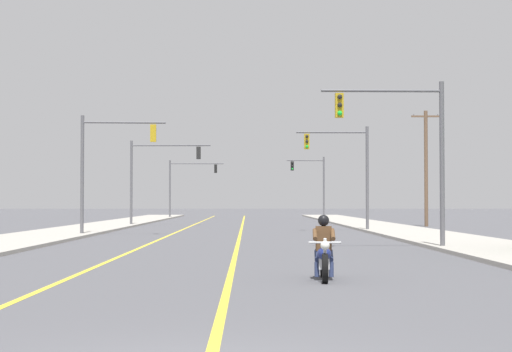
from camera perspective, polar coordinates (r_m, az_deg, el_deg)
name	(u,v)px	position (r m, az deg, el deg)	size (l,w,h in m)	color
lane_stripe_center	(241,229)	(53.35, -1.01, -3.65)	(0.16, 100.00, 0.01)	yellow
lane_stripe_left	(184,229)	(53.50, -4.97, -3.64)	(0.16, 100.00, 0.01)	yellow
sidewalk_kerb_right	(402,231)	(49.16, 9.92, -3.71)	(4.40, 110.00, 0.14)	#ADA89E
sidewalk_kerb_left	(74,231)	(49.38, -12.35, -3.69)	(4.40, 110.00, 0.14)	#ADA89E
motorcycle_with_rider	(324,254)	(18.88, 4.66, -5.31)	(0.70, 2.19, 1.46)	black
traffic_signal_near_right	(407,139)	(31.23, 10.30, 2.52)	(4.56, 0.41, 6.20)	#56565B
traffic_signal_near_left	(106,157)	(43.62, -10.20, 1.29)	(4.35, 0.53, 6.20)	#56565B
traffic_signal_mid_right	(347,163)	(49.39, 6.23, 0.92)	(4.29, 0.37, 6.20)	#56565B
traffic_signal_mid_left	(155,169)	(60.99, -6.93, 0.50)	(5.85, 0.39, 6.20)	#56565B
traffic_signal_far_right	(313,179)	(82.76, 3.94, -0.19)	(3.79, 0.45, 6.20)	#56565B
traffic_signal_far_left	(186,179)	(89.65, -4.81, -0.23)	(5.86, 0.40, 6.20)	#56565B
utility_pole_right_far	(426,166)	(60.32, 11.54, 0.69)	(2.04, 0.26, 8.22)	brown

